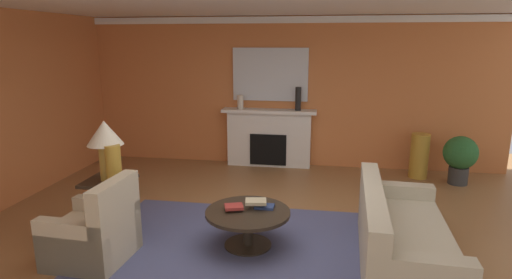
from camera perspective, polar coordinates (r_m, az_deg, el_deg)
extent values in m
plane|color=olive|center=(5.27, 0.30, -13.71)|extent=(9.86, 9.86, 0.00)
cube|color=#CC723D|center=(8.16, 4.09, 6.42)|extent=(8.18, 0.12, 2.85)
cube|color=white|center=(8.03, 4.20, 15.91)|extent=(8.18, 0.08, 0.12)
cube|color=#4C517A|center=(5.17, -1.10, -14.21)|extent=(3.67, 2.40, 0.01)
cube|color=white|center=(8.15, 1.78, 0.04)|extent=(1.60, 0.25, 1.05)
cube|color=black|center=(8.17, 1.75, -1.20)|extent=(0.70, 0.26, 0.60)
cube|color=white|center=(8.01, 1.78, 3.88)|extent=(1.80, 0.35, 0.06)
cube|color=silver|center=(8.07, 1.95, 8.81)|extent=(1.44, 0.04, 1.00)
cube|color=#BCB299|center=(4.92, 19.44, -13.63)|extent=(1.01, 2.14, 0.45)
cube|color=#BCB299|center=(4.71, 15.58, -8.90)|extent=(0.31, 2.11, 0.40)
cube|color=#BCB299|center=(5.75, 18.38, -8.64)|extent=(0.91, 0.25, 0.62)
cube|color=#C1B293|center=(5.13, -21.42, -12.73)|extent=(0.85, 0.85, 0.44)
cube|color=#C1B293|center=(4.78, -18.68, -8.23)|extent=(0.21, 0.81, 0.51)
cube|color=#C1B293|center=(5.35, -19.51, -10.55)|extent=(0.81, 0.19, 0.60)
cube|color=#C1B293|center=(4.86, -23.70, -13.40)|extent=(0.81, 0.19, 0.60)
cylinder|color=#2D2319|center=(4.99, -1.12, -9.88)|extent=(1.00, 1.00, 0.04)
cylinder|color=#2D2319|center=(5.08, -1.11, -12.22)|extent=(0.12, 0.12, 0.41)
cylinder|color=#2D2319|center=(5.16, -1.10, -14.12)|extent=(0.56, 0.56, 0.03)
cube|color=#2D2319|center=(5.58, -19.38, -5.35)|extent=(0.56, 0.56, 0.04)
cube|color=#2D2319|center=(5.70, -19.11, -8.70)|extent=(0.10, 0.10, 0.66)
cube|color=#2D2319|center=(5.82, -18.87, -11.53)|extent=(0.45, 0.45, 0.04)
cylinder|color=#B28E38|center=(5.51, -19.57, -2.94)|extent=(0.18, 0.18, 0.45)
cone|color=beige|center=(5.42, -19.87, 0.87)|extent=(0.44, 0.44, 0.30)
cylinder|color=beige|center=(8.05, -2.14, 5.09)|extent=(0.12, 0.12, 0.27)
cylinder|color=#B7892D|center=(5.34, -18.78, -3.23)|extent=(0.19, 0.19, 0.48)
cylinder|color=#B7892D|center=(8.00, 21.29, -2.08)|extent=(0.32, 0.32, 0.79)
cylinder|color=black|center=(7.90, 5.74, 5.52)|extent=(0.11, 0.11, 0.44)
cube|color=navy|center=(5.07, 1.17, -9.07)|extent=(0.23, 0.17, 0.03)
cube|color=maroon|center=(4.97, -3.02, -9.10)|extent=(0.25, 0.23, 0.04)
cube|color=tan|center=(5.01, -0.02, -8.43)|extent=(0.27, 0.21, 0.04)
cylinder|color=#333333|center=(7.98, 25.74, -4.40)|extent=(0.32, 0.32, 0.30)
sphere|color=#28602D|center=(7.88, 26.03, -1.61)|extent=(0.56, 0.56, 0.56)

